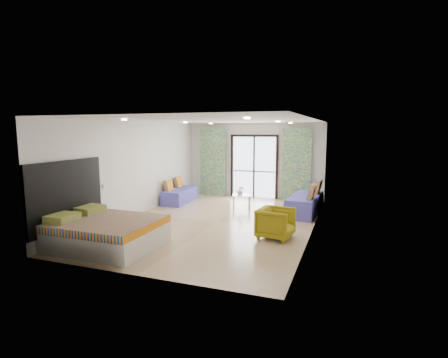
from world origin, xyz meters
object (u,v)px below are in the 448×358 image
(coffee_table, at_px, (242,196))
(armchair, at_px, (276,222))
(bed, at_px, (105,232))
(daybed_right, at_px, (306,204))
(daybed_left, at_px, (180,195))

(coffee_table, relative_size, armchair, 0.96)
(bed, height_order, coffee_table, bed)
(daybed_right, distance_m, armchair, 2.63)
(daybed_left, distance_m, daybed_right, 4.24)
(daybed_left, bearing_deg, daybed_right, -6.03)
(coffee_table, bearing_deg, armchair, -59.36)
(coffee_table, xyz_separation_m, armchair, (1.71, -2.89, 0.04))
(daybed_left, xyz_separation_m, daybed_right, (4.23, -0.19, 0.05))
(bed, xyz_separation_m, daybed_right, (3.60, 4.43, -0.00))
(daybed_right, height_order, coffee_table, daybed_right)
(armchair, bearing_deg, coffee_table, 37.97)
(daybed_left, distance_m, coffee_table, 2.18)
(bed, bearing_deg, daybed_right, 50.94)
(armchair, bearing_deg, daybed_left, 61.54)
(coffee_table, height_order, armchair, armchair)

